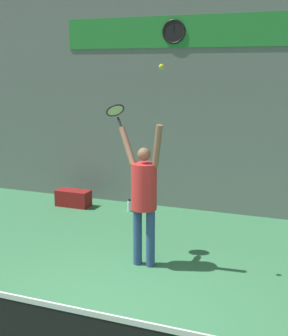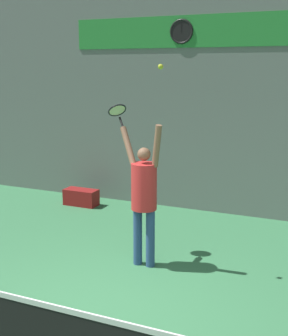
{
  "view_description": "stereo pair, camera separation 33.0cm",
  "coord_description": "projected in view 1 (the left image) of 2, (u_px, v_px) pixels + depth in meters",
  "views": [
    {
      "loc": [
        2.32,
        -4.29,
        2.88
      ],
      "look_at": [
        -0.04,
        1.78,
        1.48
      ],
      "focal_mm": 50.0,
      "sensor_mm": 36.0,
      "label": 1
    },
    {
      "loc": [
        2.63,
        -4.17,
        2.88
      ],
      "look_at": [
        -0.04,
        1.78,
        1.48
      ],
      "focal_mm": 50.0,
      "sensor_mm": 36.0,
      "label": 2
    }
  ],
  "objects": [
    {
      "name": "scoreboard_clock",
      "position": [
        174.0,
        32.0,
        9.09
      ],
      "size": [
        0.48,
        0.04,
        0.48
      ],
      "color": "black"
    },
    {
      "name": "tennis_player",
      "position": [
        144.0,
        193.0,
        6.74
      ],
      "size": [
        0.82,
        0.47,
        2.12
      ],
      "color": "#2D4C7F",
      "rests_on": "ground_plane"
    },
    {
      "name": "tennis_ball",
      "position": [
        162.0,
        67.0,
        6.13
      ],
      "size": [
        0.07,
        0.07,
        0.07
      ],
      "color": "#CCDB2D"
    },
    {
      "name": "back_wall",
      "position": [
        202.0,
        87.0,
        9.18
      ],
      "size": [
        18.0,
        0.1,
        5.0
      ],
      "color": "slate",
      "rests_on": "ground_plane"
    },
    {
      "name": "equipment_bag",
      "position": [
        73.0,
        198.0,
        9.91
      ],
      "size": [
        0.72,
        0.34,
        0.34
      ],
      "color": "maroon",
      "rests_on": "ground_plane"
    },
    {
      "name": "sponsor_banner",
      "position": [
        202.0,
        31.0,
        8.91
      ],
      "size": [
        5.79,
        0.02,
        0.61
      ],
      "color": "#288C38"
    },
    {
      "name": "ground_plane",
      "position": [
        91.0,
        325.0,
        5.34
      ],
      "size": [
        18.0,
        18.0,
        0.0
      ],
      "primitive_type": "plane",
      "color": "#387A4C"
    },
    {
      "name": "water_bottle",
      "position": [
        129.0,
        206.0,
        9.55
      ],
      "size": [
        0.09,
        0.09,
        0.26
      ],
      "color": "silver",
      "rests_on": "ground_plane"
    },
    {
      "name": "tennis_racket",
      "position": [
        116.0,
        111.0,
        7.04
      ],
      "size": [
        0.37,
        0.37,
        0.35
      ],
      "color": "black"
    }
  ]
}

